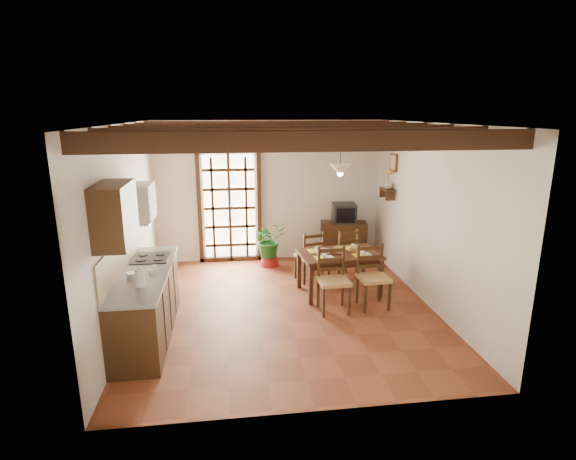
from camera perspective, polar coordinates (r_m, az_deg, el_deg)
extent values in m
plane|color=brown|center=(7.08, -0.38, -9.89)|extent=(5.00, 5.00, 0.00)
cube|color=silver|center=(9.05, -2.39, 4.89)|extent=(4.50, 0.02, 2.80)
cube|color=silver|center=(4.26, 3.85, -6.73)|extent=(4.50, 0.02, 2.80)
cube|color=silver|center=(6.73, -19.78, 0.51)|extent=(0.02, 5.00, 2.80)
cube|color=silver|center=(7.25, 17.55, 1.68)|extent=(0.02, 5.00, 2.80)
cube|color=white|center=(6.43, -0.42, 13.39)|extent=(4.50, 5.00, 0.02)
cube|color=black|center=(4.36, 3.10, 11.22)|extent=(4.50, 0.14, 0.20)
cube|color=black|center=(5.19, 1.36, 11.82)|extent=(4.50, 0.14, 0.20)
cube|color=black|center=(6.02, 0.09, 12.24)|extent=(4.50, 0.14, 0.20)
cube|color=black|center=(6.85, -0.87, 12.56)|extent=(4.50, 0.14, 0.20)
cube|color=black|center=(7.69, -1.63, 12.80)|extent=(4.50, 0.14, 0.20)
cube|color=black|center=(8.52, -2.24, 13.00)|extent=(4.50, 0.14, 0.20)
cube|color=white|center=(9.06, -7.42, 2.86)|extent=(1.01, 0.02, 2.11)
cube|color=#331F10|center=(8.85, -7.66, 10.03)|extent=(1.26, 0.10, 0.08)
cube|color=#331F10|center=(9.03, -11.16, 2.66)|extent=(0.08, 0.10, 2.28)
cube|color=#331F10|center=(9.04, -3.67, 2.92)|extent=(0.08, 0.10, 2.28)
cube|color=#331F10|center=(9.00, -7.41, 2.77)|extent=(1.01, 0.03, 2.02)
cube|color=#331F10|center=(6.41, -17.46, -9.06)|extent=(0.60, 2.20, 0.88)
cube|color=slate|center=(6.24, -17.79, -5.20)|extent=(0.64, 2.25, 0.04)
cube|color=tan|center=(6.23, -20.53, -3.25)|extent=(0.02, 2.20, 0.50)
cube|color=#331F10|center=(5.35, -21.15, 1.82)|extent=(0.35, 0.80, 0.70)
cube|color=white|center=(6.57, -18.43, 3.43)|extent=(0.38, 0.60, 0.50)
cube|color=silver|center=(6.62, -18.24, 1.14)|extent=(0.32, 0.55, 0.04)
cube|color=black|center=(6.75, -17.02, -3.41)|extent=(0.50, 0.55, 0.02)
cylinder|color=white|center=(5.68, -18.32, -5.84)|extent=(0.11, 0.11, 0.24)
cylinder|color=silver|center=(6.02, -19.16, -5.57)|extent=(0.14, 0.14, 0.10)
cube|color=#381D12|center=(7.47, 6.52, -3.06)|extent=(1.37, 0.96, 0.05)
cube|color=#381D12|center=(7.49, 6.50, -3.57)|extent=(1.23, 0.86, 0.09)
cube|color=#381D12|center=(8.11, 9.52, -4.34)|extent=(0.07, 0.07, 0.66)
cube|color=#381D12|center=(7.74, 1.40, -5.07)|extent=(0.07, 0.07, 0.66)
cube|color=#381D12|center=(7.49, 11.66, -6.07)|extent=(0.07, 0.07, 0.66)
cube|color=#381D12|center=(7.09, 2.90, -6.99)|extent=(0.07, 0.07, 0.66)
cube|color=tan|center=(6.83, 5.83, -6.50)|extent=(0.46, 0.44, 0.05)
cube|color=#331F10|center=(6.92, 5.50, -4.04)|extent=(0.45, 0.05, 0.50)
cube|color=#331F10|center=(6.93, 5.78, -8.37)|extent=(0.44, 0.42, 0.49)
cube|color=tan|center=(7.07, 10.81, -6.00)|extent=(0.48, 0.46, 0.05)
cube|color=#331F10|center=(7.14, 10.36, -3.66)|extent=(0.45, 0.07, 0.49)
cube|color=#331F10|center=(7.15, 10.72, -7.80)|extent=(0.46, 0.44, 0.48)
cube|color=tan|center=(8.05, 2.68, -3.30)|extent=(0.53, 0.52, 0.05)
cube|color=#331F10|center=(7.83, 3.28, -2.03)|extent=(0.42, 0.16, 0.47)
cube|color=#331F10|center=(8.13, 2.66, -4.83)|extent=(0.50, 0.49, 0.46)
cube|color=tan|center=(8.25, 7.00, -2.92)|extent=(0.53, 0.52, 0.05)
cube|color=#331F10|center=(8.04, 7.71, -1.65)|extent=(0.42, 0.16, 0.47)
cube|color=#331F10|center=(8.32, 6.95, -4.44)|extent=(0.51, 0.50, 0.46)
cube|color=yellow|center=(7.22, 4.41, -3.88)|extent=(0.30, 0.22, 0.01)
cube|color=yellow|center=(7.38, 9.33, -3.63)|extent=(0.30, 0.22, 0.01)
cube|color=yellow|center=(7.60, 3.78, -2.91)|extent=(0.30, 0.22, 0.01)
cube|color=yellow|center=(7.75, 8.47, -2.69)|extent=(0.30, 0.22, 0.01)
cylinder|color=olive|center=(7.46, 6.52, -2.92)|extent=(0.20, 0.20, 0.08)
imported|color=white|center=(7.42, 4.73, -2.73)|extent=(0.24, 0.24, 0.05)
cube|color=#331F10|center=(9.27, 7.03, -1.37)|extent=(0.98, 0.56, 0.78)
cube|color=black|center=(9.13, 7.14, 2.14)|extent=(0.50, 0.46, 0.39)
cube|color=black|center=(8.93, 7.48, 1.85)|extent=(0.37, 0.06, 0.29)
cube|color=white|center=(9.24, 6.97, 7.19)|extent=(0.25, 0.03, 0.32)
cone|color=maroon|center=(8.91, -2.37, -3.84)|extent=(0.38, 0.38, 0.23)
imported|color=#144C19|center=(8.78, -2.40, -0.99)|extent=(2.09, 1.98, 1.84)
cube|color=#331F10|center=(8.62, 12.53, 5.06)|extent=(0.20, 0.42, 0.03)
cube|color=#331F10|center=(8.48, 12.88, 4.26)|extent=(0.18, 0.03, 0.18)
cube|color=#331F10|center=(8.80, 12.12, 4.68)|extent=(0.18, 0.03, 0.18)
imported|color=#B2BFB2|center=(8.61, 12.57, 5.72)|extent=(0.15, 0.15, 0.15)
sphere|color=yellow|center=(8.58, 12.64, 7.10)|extent=(0.14, 0.14, 0.14)
cylinder|color=#144C19|center=(8.60, 12.59, 6.11)|extent=(0.01, 0.01, 0.28)
cube|color=brown|center=(8.59, 13.26, 8.35)|extent=(0.03, 0.32, 0.32)
cube|color=#C3B292|center=(8.58, 13.16, 8.35)|extent=(0.01, 0.26, 0.26)
cylinder|color=black|center=(7.23, 6.74, 10.67)|extent=(0.01, 0.01, 0.70)
cone|color=beige|center=(7.26, 6.65, 7.76)|extent=(0.36, 0.36, 0.14)
sphere|color=#FFD88C|center=(7.27, 6.63, 7.14)|extent=(0.09, 0.09, 0.09)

